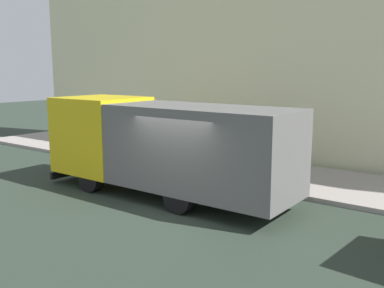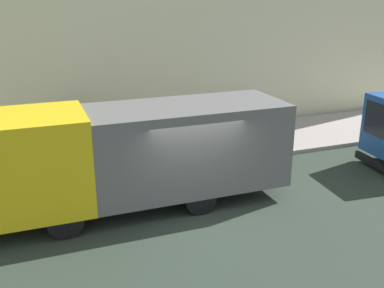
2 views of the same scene
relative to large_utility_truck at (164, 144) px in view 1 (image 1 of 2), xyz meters
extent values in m
plane|color=#2A362B|center=(-0.98, -1.23, -1.58)|extent=(80.00, 80.00, 0.00)
cube|color=#9E948E|center=(4.00, -1.23, -1.51)|extent=(3.96, 30.00, 0.14)
cube|color=beige|center=(6.48, -1.23, 4.51)|extent=(0.50, 30.00, 12.18)
cube|color=yellow|center=(-0.01, 2.63, 0.06)|extent=(2.32, 2.55, 2.41)
cube|color=black|center=(-0.02, 3.88, 0.35)|extent=(1.94, 0.07, 1.35)
cube|color=#5F5E5D|center=(0.01, -1.33, 0.01)|extent=(2.34, 5.40, 2.31)
cube|color=black|center=(-0.02, 3.96, -1.34)|extent=(2.22, 0.13, 0.24)
cylinder|color=black|center=(-1.02, 2.12, -1.15)|extent=(0.30, 0.86, 0.86)
cylinder|color=black|center=(0.99, 2.13, -1.15)|extent=(0.30, 0.86, 0.86)
cylinder|color=black|center=(-1.00, -1.34, -1.15)|extent=(0.30, 0.86, 0.86)
cylinder|color=black|center=(1.01, -1.33, -1.15)|extent=(0.30, 0.86, 0.86)
cylinder|color=#242726|center=(4.88, 0.48, -1.04)|extent=(0.36, 0.36, 0.78)
cylinder|color=#2C4D9C|center=(4.88, 0.48, -0.36)|extent=(0.48, 0.48, 0.58)
sphere|color=brown|center=(4.88, 0.48, 0.04)|extent=(0.22, 0.22, 0.22)
cylinder|color=#514949|center=(3.42, -1.18, -1.03)|extent=(0.28, 0.28, 0.80)
cylinder|color=#50873F|center=(3.42, -1.18, -0.31)|extent=(0.38, 0.38, 0.64)
sphere|color=brown|center=(3.42, -1.18, 0.12)|extent=(0.23, 0.23, 0.23)
cylinder|color=#4F3551|center=(5.56, 1.23, -1.01)|extent=(0.25, 0.25, 0.85)
cylinder|color=#305A99|center=(5.56, 1.23, -0.26)|extent=(0.33, 0.33, 0.65)
sphere|color=tan|center=(5.56, 1.23, 0.17)|extent=(0.22, 0.22, 0.22)
cone|color=orange|center=(2.99, 4.46, -1.08)|extent=(0.49, 0.49, 0.70)
camera|label=1|loc=(-9.54, -8.11, 2.14)|focal=40.50mm
camera|label=2|loc=(-10.80, 2.58, 3.94)|focal=41.17mm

